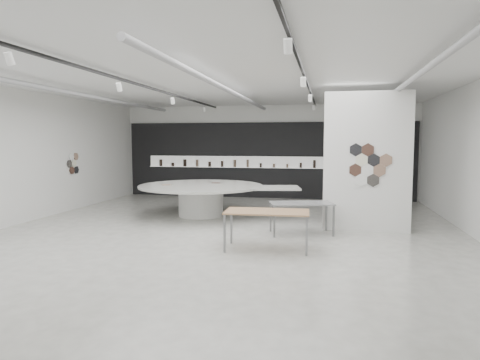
% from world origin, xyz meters
% --- Properties ---
extents(room, '(12.02, 14.02, 3.82)m').
position_xyz_m(room, '(-0.09, -0.00, 2.07)').
color(room, beige).
rests_on(room, ground).
extents(back_wall_display, '(11.80, 0.27, 3.10)m').
position_xyz_m(back_wall_display, '(-0.08, 6.93, 1.54)').
color(back_wall_display, black).
rests_on(back_wall_display, ground).
extents(partition_column, '(2.20, 0.38, 3.60)m').
position_xyz_m(partition_column, '(3.50, 1.00, 1.80)').
color(partition_column, white).
rests_on(partition_column, ground).
extents(display_island, '(5.41, 4.52, 0.99)m').
position_xyz_m(display_island, '(-1.28, 2.26, 0.64)').
color(display_island, white).
rests_on(display_island, ground).
extents(sample_table_wood, '(1.83, 0.98, 0.84)m').
position_xyz_m(sample_table_wood, '(1.25, -1.45, 0.78)').
color(sample_table_wood, '#A97E57').
rests_on(sample_table_wood, ground).
extents(sample_table_stone, '(1.70, 1.16, 0.80)m').
position_xyz_m(sample_table_stone, '(1.88, 0.25, 0.73)').
color(sample_table_stone, gray).
rests_on(sample_table_stone, ground).
extents(kitchen_counter, '(1.50, 0.66, 1.15)m').
position_xyz_m(kitchen_counter, '(3.53, 6.52, 0.42)').
color(kitchen_counter, white).
rests_on(kitchen_counter, ground).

